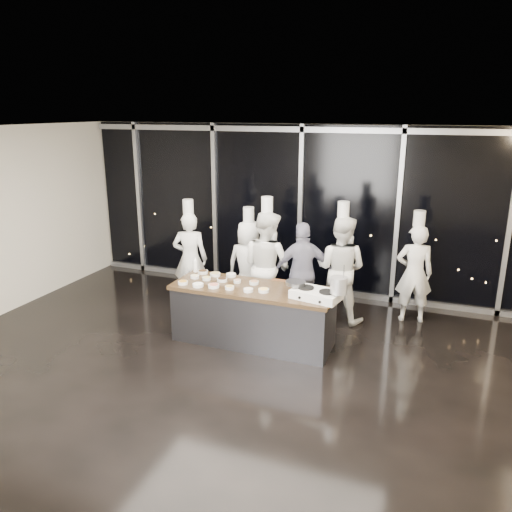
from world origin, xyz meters
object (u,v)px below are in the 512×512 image
at_px(chef_center, 267,265).
at_px(guest, 303,273).
at_px(chef_far_left, 190,258).
at_px(demo_counter, 253,315).
at_px(frying_pan, 295,283).
at_px(chef_side, 414,272).
at_px(chef_left, 249,264).
at_px(stove, 316,294).
at_px(stock_pot, 339,285).
at_px(chef_right, 340,268).

xyz_separation_m(chef_center, guest, (0.60, 0.12, -0.09)).
bearing_deg(chef_far_left, chef_center, 157.90).
xyz_separation_m(demo_counter, frying_pan, (0.66, -0.03, 0.61)).
xyz_separation_m(chef_far_left, chef_side, (3.84, 0.65, -0.02)).
distance_m(chef_left, chef_side, 2.81).
relative_size(chef_far_left, guest, 1.14).
bearing_deg(stove, chef_side, 68.28).
height_order(stock_pot, chef_left, chef_left).
relative_size(stock_pot, chef_center, 0.11).
bearing_deg(chef_left, guest, 166.46).
xyz_separation_m(chef_left, chef_side, (2.77, 0.47, 0.03)).
relative_size(stove, chef_center, 0.35).
distance_m(stove, chef_left, 2.10).
bearing_deg(chef_left, chef_side, -173.70).
xyz_separation_m(stove, chef_right, (0.05, 1.45, -0.05)).
bearing_deg(stove, chef_right, 99.47).
height_order(chef_center, chef_side, chef_center).
distance_m(chef_right, chef_side, 1.22).
bearing_deg(stock_pot, stove, 171.41).
xyz_separation_m(stove, chef_center, (-1.13, 1.07, -0.02)).
bearing_deg(chef_left, demo_counter, 111.05).
distance_m(demo_counter, chef_left, 1.44).
bearing_deg(frying_pan, chef_left, 144.79).
relative_size(stock_pot, chef_right, 0.11).
distance_m(chef_center, guest, 0.62).
xyz_separation_m(stove, guest, (-0.53, 1.19, -0.11)).
relative_size(frying_pan, chef_far_left, 0.27).
height_order(guest, chef_right, chef_right).
xyz_separation_m(stove, chef_side, (1.20, 1.85, -0.11)).
bearing_deg(chef_right, chef_center, 26.36).
bearing_deg(frying_pan, chef_far_left, 165.41).
height_order(stove, chef_right, chef_right).
height_order(guest, chef_side, chef_side).
bearing_deg(chef_side, chef_center, 5.20).
xyz_separation_m(chef_far_left, chef_right, (2.69, 0.25, 0.04)).
relative_size(stove, frying_pan, 1.42).
xyz_separation_m(demo_counter, chef_far_left, (-1.64, 1.09, 0.42)).
distance_m(frying_pan, stock_pot, 0.68).
distance_m(chef_center, chef_right, 1.23).
bearing_deg(chef_side, stove, 43.78).
bearing_deg(chef_left, chef_center, 142.13).
bearing_deg(stock_pot, chef_far_left, 157.16).
relative_size(stove, guest, 0.43).
xyz_separation_m(demo_counter, chef_right, (1.05, 1.33, 0.46)).
distance_m(demo_counter, chef_far_left, 2.01).
height_order(frying_pan, guest, guest).
bearing_deg(guest, chef_right, 179.08).
relative_size(chef_left, guest, 1.09).
xyz_separation_m(chef_far_left, guest, (2.11, -0.01, -0.03)).
bearing_deg(guest, chef_far_left, -24.99).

